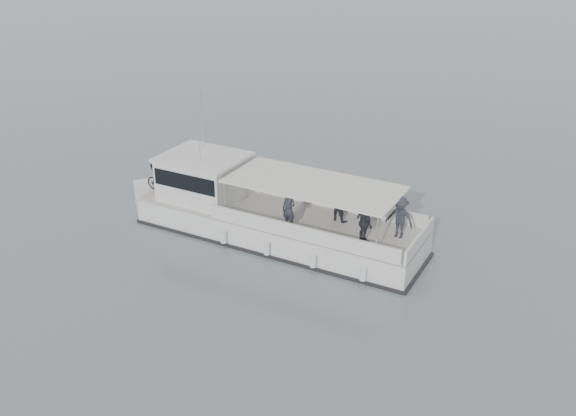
% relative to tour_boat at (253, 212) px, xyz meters
% --- Properties ---
extents(ground, '(1400.00, 1400.00, 0.00)m').
position_rel_tour_boat_xyz_m(ground, '(3.36, 1.95, -1.02)').
color(ground, slate).
rests_on(ground, ground).
extents(tour_boat, '(14.92, 4.44, 6.22)m').
position_rel_tour_boat_xyz_m(tour_boat, '(0.00, 0.00, 0.00)').
color(tour_boat, silver).
rests_on(tour_boat, ground).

